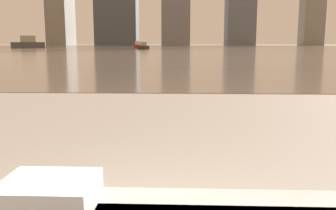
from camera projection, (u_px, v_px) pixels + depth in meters
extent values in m
cube|color=white|center=(49.00, 201.00, 1.01)|extent=(0.25, 0.21, 0.04)
cube|color=white|center=(49.00, 187.00, 1.00)|extent=(0.25, 0.21, 0.04)
cube|color=gray|center=(182.00, 48.00, 61.29)|extent=(180.00, 110.00, 0.01)
cube|color=maroon|center=(137.00, 46.00, 63.06)|extent=(1.42, 3.17, 0.54)
cube|color=silver|center=(137.00, 43.00, 62.96)|extent=(0.90, 1.23, 0.61)
cube|color=#4C4C51|center=(28.00, 45.00, 65.46)|extent=(4.55, 5.80, 0.98)
cube|color=#B2A893|center=(28.00, 39.00, 65.29)|extent=(2.29, 2.53, 1.12)
cube|color=#2D2D33|center=(144.00, 47.00, 52.86)|extent=(1.42, 2.80, 0.47)
cube|color=#B2A893|center=(143.00, 44.00, 52.78)|extent=(0.85, 1.11, 0.53)
cube|color=slate|center=(176.00, 9.00, 114.71)|extent=(8.45, 12.64, 22.30)
cube|color=slate|center=(240.00, 4.00, 113.70)|extent=(8.29, 11.28, 24.94)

